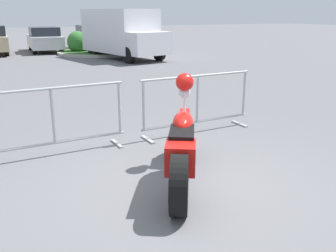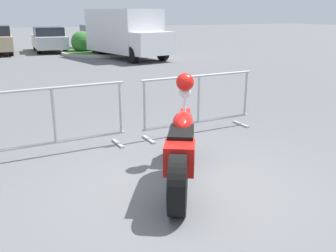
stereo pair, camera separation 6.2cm
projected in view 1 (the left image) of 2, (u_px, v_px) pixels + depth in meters
ground_plane at (177, 187)px, 4.75m from camera, size 120.00×120.00×0.00m
motorcycle at (182, 145)px, 4.78m from camera, size 1.37×2.08×1.32m
crowd_barrier_near at (53, 121)px, 5.67m from camera, size 2.25×0.49×1.07m
crowd_barrier_far at (197, 103)px, 6.79m from camera, size 2.25×0.49×1.07m
delivery_van at (122, 32)px, 18.01m from camera, size 2.89×5.28×2.31m
parked_car_silver at (45, 39)px, 21.31m from camera, size 1.89×4.15×1.38m
parked_car_yellow at (92, 37)px, 22.79m from camera, size 1.97×4.32×1.43m
planter_island at (94, 47)px, 20.53m from camera, size 4.71×4.71×1.21m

